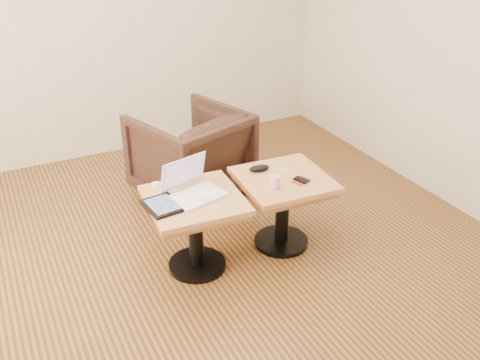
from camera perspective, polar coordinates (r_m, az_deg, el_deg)
name	(u,v)px	position (r m, az deg, el deg)	size (l,w,h in m)	color
room_shell	(192,83)	(3.11, -5.19, 10.25)	(4.52, 4.52, 2.71)	#412515
side_table_left	(195,216)	(3.57, -4.82, -3.81)	(0.65, 0.65, 0.56)	black
side_table_right	(283,194)	(3.82, 4.61, -1.55)	(0.65, 0.65, 0.56)	black
laptop	(193,188)	(3.51, -5.09, -0.89)	(0.40, 0.37, 0.24)	white
tablet	(162,205)	(3.41, -8.27, -2.71)	(0.24, 0.29, 0.02)	black
charging_adapter	(156,185)	(3.66, -8.98, -0.50)	(0.04, 0.04, 0.03)	white
glasses_case	(259,168)	(3.81, 2.06, 1.27)	(0.15, 0.07, 0.05)	black
striped_cup	(275,182)	(3.58, 3.76, -0.24)	(0.07, 0.07, 0.09)	#D85183
earbuds_tangle	(286,170)	(3.84, 4.92, 1.10)	(0.08, 0.05, 0.02)	white
phone_on_sleeve	(301,180)	(3.71, 6.55, -0.04)	(0.14, 0.12, 0.01)	maroon
armchair	(190,154)	(4.52, -5.31, 2.78)	(0.81, 0.83, 0.76)	black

